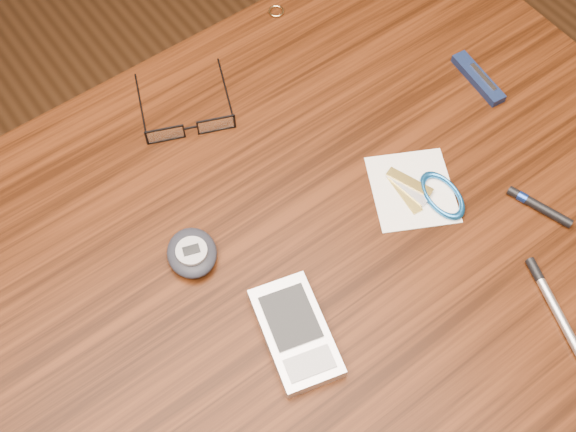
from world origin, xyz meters
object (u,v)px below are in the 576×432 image
pocket_knife (478,78)px  silver_pen (551,301)px  desk (292,293)px  notepad_keys (428,192)px  pda_phone (296,332)px  pedometer (192,253)px  eyeglasses (190,126)px

pocket_knife → silver_pen: bearing=-119.1°
desk → notepad_keys: size_ratio=7.27×
pocket_knife → notepad_keys: bearing=-151.5°
desk → pda_phone: size_ratio=7.46×
pedometer → notepad_keys: 0.29m
pda_phone → silver_pen: 0.28m
notepad_keys → silver_pen: size_ratio=1.15×
notepad_keys → silver_pen: bearing=-85.2°
eyeglasses → silver_pen: eyeglasses is taller
desk → pocket_knife: pocket_knife is taller
silver_pen → pedometer: bearing=135.8°
pda_phone → pocket_knife: 0.42m
pocket_knife → desk: bearing=-169.6°
pda_phone → notepad_keys: size_ratio=0.98×
eyeglasses → pocket_knife: (0.34, -0.15, -0.01)m
pda_phone → pedometer: (-0.04, 0.14, 0.00)m
pedometer → silver_pen: (0.28, -0.28, -0.01)m
notepad_keys → silver_pen: 0.18m
pedometer → silver_pen: pedometer is taller
eyeglasses → silver_pen: bearing=-65.8°
pedometer → notepad_keys: bearing=-19.2°
pedometer → eyeglasses: bearing=58.3°
eyeglasses → pocket_knife: eyeglasses is taller
desk → pocket_knife: 0.37m
pda_phone → pocket_knife: size_ratio=1.46×
pedometer → pocket_knife: (0.44, -0.00, -0.01)m
pedometer → pocket_knife: bearing=-0.3°
eyeglasses → pda_phone: bearing=-100.5°
pedometer → pda_phone: bearing=-75.0°
pedometer → pocket_knife: pedometer is taller
desk → eyeglasses: bearing=89.6°
eyeglasses → notepad_keys: 0.30m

